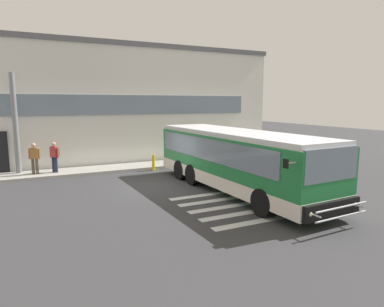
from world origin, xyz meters
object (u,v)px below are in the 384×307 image
object	(u,v)px
entry_support_column	(15,124)
passenger_by_doorway	(55,155)
safety_bollard_yellow	(153,163)
bus_main_foreground	(236,162)
passenger_near_column	(34,157)

from	to	relation	value
entry_support_column	passenger_by_doorway	distance (m)	2.58
entry_support_column	safety_bollard_yellow	world-z (taller)	entry_support_column
bus_main_foreground	entry_support_column	bearing A→B (deg)	138.84
passenger_by_doorway	safety_bollard_yellow	size ratio (longest dim) A/B	1.86
entry_support_column	passenger_near_column	xyz separation A→B (m)	(0.80, -0.76, -1.74)
passenger_near_column	bus_main_foreground	bearing A→B (deg)	-40.90
entry_support_column	passenger_near_column	world-z (taller)	entry_support_column
entry_support_column	passenger_near_column	distance (m)	2.07
bus_main_foreground	passenger_near_column	size ratio (longest dim) A/B	6.42
passenger_near_column	passenger_by_doorway	size ratio (longest dim) A/B	1.00
passenger_near_column	safety_bollard_yellow	distance (m)	6.39
passenger_by_doorway	safety_bollard_yellow	xyz separation A→B (m)	(5.27, -1.14, -0.66)
passenger_near_column	safety_bollard_yellow	xyz separation A→B (m)	(6.27, -1.04, -0.63)
bus_main_foreground	safety_bollard_yellow	world-z (taller)	bus_main_foreground
passenger_near_column	safety_bollard_yellow	bearing A→B (deg)	-9.38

